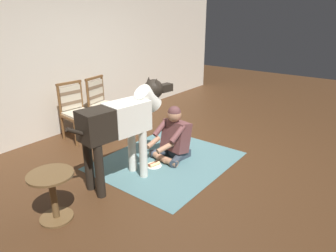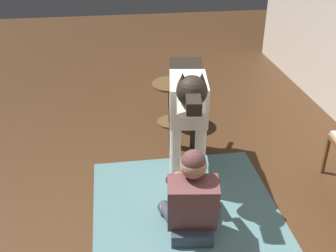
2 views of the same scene
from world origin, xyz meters
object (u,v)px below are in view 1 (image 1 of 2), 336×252
person_sitting_on_floor (173,137)px  large_dog (123,121)px  dining_chair_right_of_pair (101,101)px  round_side_table (53,192)px  hot_dog_on_plate (154,165)px  dining_chair_left_of_pair (75,108)px

person_sitting_on_floor → large_dog: 1.01m
dining_chair_right_of_pair → round_side_table: dining_chair_right_of_pair is taller
large_dog → round_side_table: large_dog is taller
hot_dog_on_plate → dining_chair_left_of_pair: bearing=90.2°
dining_chair_left_of_pair → person_sitting_on_floor: size_ratio=1.21×
person_sitting_on_floor → large_dog: large_dog is taller
dining_chair_right_of_pair → hot_dog_on_plate: bearing=-108.1°
dining_chair_right_of_pair → large_dog: size_ratio=0.63×
person_sitting_on_floor → dining_chair_right_of_pair: bearing=84.6°
hot_dog_on_plate → round_side_table: (-1.53, 0.07, 0.30)m
dining_chair_right_of_pair → hot_dog_on_plate: dining_chair_right_of_pair is taller
dining_chair_left_of_pair → large_dog: size_ratio=0.63×
dining_chair_left_of_pair → round_side_table: dining_chair_left_of_pair is taller
round_side_table → large_dog: bearing=-0.1°
dining_chair_left_of_pair → round_side_table: 2.26m
hot_dog_on_plate → large_dog: bearing=172.1°
dining_chair_right_of_pair → person_sitting_on_floor: dining_chair_right_of_pair is taller
large_dog → round_side_table: size_ratio=2.89×
round_side_table → dining_chair_left_of_pair: bearing=47.3°
dining_chair_left_of_pair → large_dog: bearing=-106.2°
dining_chair_left_of_pair → round_side_table: bearing=-132.7°
dining_chair_right_of_pair → person_sitting_on_floor: 1.80m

